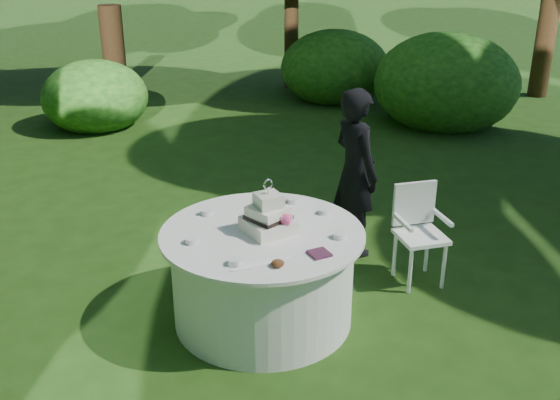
% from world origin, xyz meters
% --- Properties ---
extents(ground, '(80.00, 80.00, 0.00)m').
position_xyz_m(ground, '(0.00, 0.00, 0.00)').
color(ground, '#1D3B10').
rests_on(ground, ground).
extents(napkins, '(0.14, 0.14, 0.02)m').
position_xyz_m(napkins, '(0.20, -0.52, 0.78)').
color(napkins, '#451D34').
rests_on(napkins, table).
extents(feather_plume, '(0.48, 0.07, 0.01)m').
position_xyz_m(feather_plume, '(-0.22, -0.46, 0.78)').
color(feather_plume, white).
rests_on(feather_plume, table).
extents(guest, '(0.38, 0.58, 1.59)m').
position_xyz_m(guest, '(1.28, 0.70, 0.80)').
color(guest, black).
rests_on(guest, ground).
extents(table, '(1.56, 1.56, 0.77)m').
position_xyz_m(table, '(0.00, 0.00, 0.39)').
color(table, silver).
rests_on(table, ground).
extents(cake, '(0.37, 0.37, 0.43)m').
position_xyz_m(cake, '(0.04, -0.02, 0.88)').
color(cake, white).
rests_on(cake, table).
extents(chair, '(0.46, 0.46, 0.87)m').
position_xyz_m(chair, '(1.48, -0.02, 0.51)').
color(chair, white).
rests_on(chair, ground).
extents(votives, '(1.23, 0.97, 0.04)m').
position_xyz_m(votives, '(0.05, 0.04, 0.79)').
color(votives, silver).
rests_on(votives, table).
extents(petal_cups, '(0.56, 1.08, 0.05)m').
position_xyz_m(petal_cups, '(0.10, -0.05, 0.79)').
color(petal_cups, '#562D16').
rests_on(petal_cups, table).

